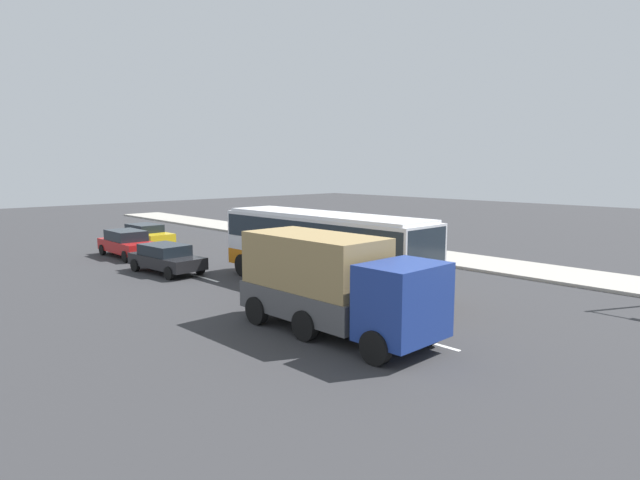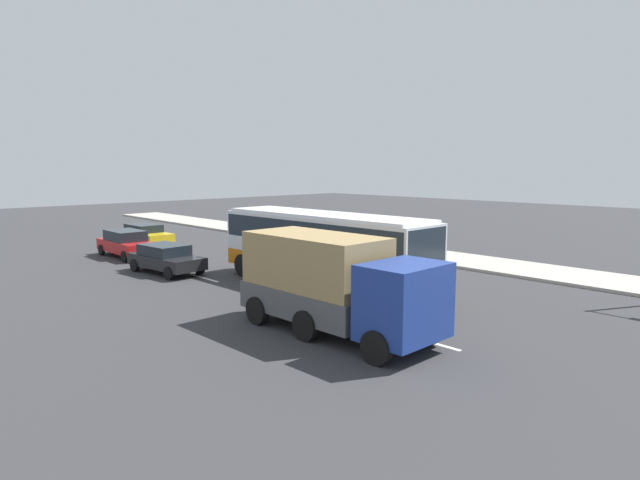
% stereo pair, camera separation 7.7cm
% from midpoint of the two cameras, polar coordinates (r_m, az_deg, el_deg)
% --- Properties ---
extents(ground_plane, '(120.00, 120.00, 0.00)m').
position_cam_midpoint_polar(ground_plane, '(24.23, 0.38, -4.88)').
color(ground_plane, '#333335').
extents(sidewalk_curb, '(80.00, 4.00, 0.15)m').
position_cam_midpoint_polar(sidewalk_curb, '(31.78, 13.56, -1.91)').
color(sidewalk_curb, '#A8A399').
rests_on(sidewalk_curb, ground_plane).
extents(lane_centreline, '(25.36, 0.16, 0.01)m').
position_cam_midpoint_polar(lane_centreline, '(25.56, -10.76, -4.34)').
color(lane_centreline, white).
rests_on(lane_centreline, ground_plane).
extents(coach_bus, '(11.02, 2.92, 3.28)m').
position_cam_midpoint_polar(coach_bus, '(23.77, 0.45, -0.13)').
color(coach_bus, orange).
rests_on(coach_bus, ground_plane).
extents(cargo_truck, '(7.08, 2.70, 3.12)m').
position_cam_midpoint_polar(cargo_truck, '(17.16, 1.52, -4.46)').
color(cargo_truck, navy).
rests_on(cargo_truck, ground_plane).
extents(car_red_compact, '(4.65, 1.95, 1.57)m').
position_cam_midpoint_polar(car_red_compact, '(33.79, -19.69, -0.30)').
color(car_red_compact, '#B21919').
rests_on(car_red_compact, ground_plane).
extents(car_black_sedan, '(4.53, 2.29, 1.43)m').
position_cam_midpoint_polar(car_black_sedan, '(28.12, -15.90, -1.82)').
color(car_black_sedan, black).
rests_on(car_black_sedan, ground_plane).
extents(car_yellow_taxi, '(4.55, 2.08, 1.39)m').
position_cam_midpoint_polar(car_yellow_taxi, '(38.63, -17.87, 0.63)').
color(car_yellow_taxi, gold).
rests_on(car_yellow_taxi, ground_plane).
extents(pedestrian_near_curb, '(0.32, 0.32, 1.77)m').
position_cam_midpoint_polar(pedestrian_near_curb, '(35.06, 5.79, 0.98)').
color(pedestrian_near_curb, brown).
rests_on(pedestrian_near_curb, sidewalk_curb).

